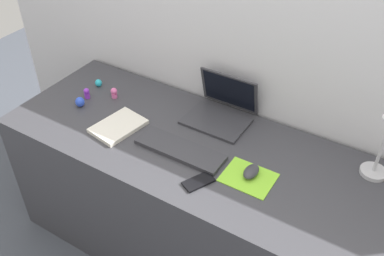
% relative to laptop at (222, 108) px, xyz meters
% --- Properties ---
extents(ground_plane, '(6.00, 6.00, 0.00)m').
position_rel_laptop_xyz_m(ground_plane, '(-0.02, -0.25, -0.79)').
color(ground_plane, '#474C56').
extents(back_wall, '(2.99, 0.05, 1.50)m').
position_rel_laptop_xyz_m(back_wall, '(-0.02, 0.14, -0.04)').
color(back_wall, silver).
rests_on(back_wall, ground_plane).
extents(desk, '(1.79, 0.71, 0.74)m').
position_rel_laptop_xyz_m(desk, '(-0.02, -0.25, -0.42)').
color(desk, '#38383D').
rests_on(desk, ground_plane).
extents(laptop, '(0.30, 0.26, 0.21)m').
position_rel_laptop_xyz_m(laptop, '(0.00, 0.00, 0.00)').
color(laptop, '#333338').
rests_on(laptop, desk).
extents(keyboard, '(0.41, 0.13, 0.02)m').
position_rel_laptop_xyz_m(keyboard, '(-0.03, -0.32, -0.04)').
color(keyboard, '#333338').
rests_on(keyboard, desk).
extents(mousepad, '(0.21, 0.17, 0.00)m').
position_rel_laptop_xyz_m(mousepad, '(0.30, -0.32, -0.05)').
color(mousepad, '#8CDB33').
rests_on(mousepad, desk).
extents(mouse, '(0.06, 0.10, 0.03)m').
position_rel_laptop_xyz_m(mouse, '(0.30, -0.30, -0.03)').
color(mouse, '#333338').
rests_on(mouse, mousepad).
extents(cell_phone, '(0.11, 0.14, 0.01)m').
position_rel_laptop_xyz_m(cell_phone, '(0.14, -0.45, -0.05)').
color(cell_phone, black).
rests_on(cell_phone, desk).
extents(desk_lamp, '(0.11, 0.16, 0.34)m').
position_rel_laptop_xyz_m(desk_lamp, '(0.73, -0.05, 0.10)').
color(desk_lamp, '#B7B7BC').
rests_on(desk_lamp, desk).
extents(notebook_pad, '(0.21, 0.26, 0.02)m').
position_rel_laptop_xyz_m(notebook_pad, '(-0.37, -0.34, -0.04)').
color(notebook_pad, silver).
rests_on(notebook_pad, desk).
extents(toy_figurine_cyan, '(0.04, 0.04, 0.04)m').
position_rel_laptop_xyz_m(toy_figurine_cyan, '(-0.70, -0.10, -0.03)').
color(toy_figurine_cyan, '#28B7CC').
rests_on(toy_figurine_cyan, desk).
extents(toy_figurine_purple, '(0.03, 0.03, 0.06)m').
position_rel_laptop_xyz_m(toy_figurine_purple, '(-0.67, -0.22, -0.02)').
color(toy_figurine_purple, purple).
rests_on(toy_figurine_purple, desk).
extents(toy_figurine_pink, '(0.03, 0.03, 0.06)m').
position_rel_laptop_xyz_m(toy_figurine_pink, '(-0.55, -0.14, -0.02)').
color(toy_figurine_pink, pink).
rests_on(toy_figurine_pink, desk).
extents(toy_figurine_blue, '(0.05, 0.05, 0.05)m').
position_rel_laptop_xyz_m(toy_figurine_blue, '(-0.65, -0.30, -0.03)').
color(toy_figurine_blue, blue).
rests_on(toy_figurine_blue, desk).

